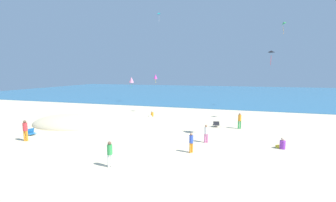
{
  "coord_description": "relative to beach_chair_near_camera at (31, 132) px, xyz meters",
  "views": [
    {
      "loc": [
        6.05,
        -13.78,
        5.37
      ],
      "look_at": [
        0.0,
        6.19,
        2.81
      ],
      "focal_mm": 24.83,
      "sensor_mm": 36.0,
      "label": 1
    }
  ],
  "objects": [
    {
      "name": "person_2",
      "position": [
        10.13,
        -4.08,
        0.61
      ],
      "size": [
        0.41,
        0.41,
        1.51
      ],
      "rotation": [
        0.0,
        0.0,
        5.27
      ],
      "color": "white",
      "rests_on": "ground_plane"
    },
    {
      "name": "beach_chair_mid_beach",
      "position": [
        15.02,
        7.7,
        0.02
      ],
      "size": [
        0.7,
        0.69,
        0.58
      ],
      "rotation": [
        0.0,
        0.0,
        1.79
      ],
      "color": "black",
      "rests_on": "ground_plane"
    },
    {
      "name": "person_1",
      "position": [
        14.1,
        -0.37,
        0.53
      ],
      "size": [
        0.38,
        0.38,
        1.37
      ],
      "rotation": [
        0.0,
        0.0,
        5.55
      ],
      "color": "orange",
      "rests_on": "ground_plane"
    },
    {
      "name": "person_6",
      "position": [
        17.23,
        7.61,
        0.63
      ],
      "size": [
        0.38,
        0.38,
        1.54
      ],
      "rotation": [
        0.0,
        0.0,
        1.83
      ],
      "color": "green",
      "rests_on": "ground_plane"
    },
    {
      "name": "dune_mound",
      "position": [
        0.22,
        4.49,
        -0.26
      ],
      "size": [
        8.04,
        5.63,
        1.95
      ],
      "primitive_type": "ellipsoid",
      "color": "beige",
      "rests_on": "ground_plane"
    },
    {
      "name": "kite_teal",
      "position": [
        3.16,
        24.76,
        15.46
      ],
      "size": [
        0.84,
        0.8,
        1.57
      ],
      "rotation": [
        0.0,
        0.0,
        5.66
      ],
      "color": "#1EADAD"
    },
    {
      "name": "kite_black",
      "position": [
        20.26,
        12.15,
        7.35
      ],
      "size": [
        0.69,
        0.59,
        1.59
      ],
      "rotation": [
        0.0,
        0.0,
        0.29
      ],
      "color": "black"
    },
    {
      "name": "ocean_water",
      "position": [
        10.94,
        48.98,
        -0.23
      ],
      "size": [
        120.0,
        60.0,
        0.05
      ],
      "primitive_type": "cube",
      "color": "teal",
      "rests_on": "ground_plane"
    },
    {
      "name": "person_5",
      "position": [
        1.07,
        -1.49,
        0.7
      ],
      "size": [
        0.4,
        0.4,
        1.67
      ],
      "rotation": [
        0.0,
        0.0,
        1.81
      ],
      "color": "orange",
      "rests_on": "ground_plane"
    },
    {
      "name": "kite_green",
      "position": [
        22.8,
        21.87,
        12.08
      ],
      "size": [
        0.53,
        0.67,
        1.81
      ],
      "rotation": [
        0.0,
        0.0,
        1.57
      ],
      "color": "green"
    },
    {
      "name": "person_4",
      "position": [
        6.92,
        11.11,
        -0.01
      ],
      "size": [
        0.61,
        0.56,
        0.69
      ],
      "rotation": [
        0.0,
        0.0,
        3.8
      ],
      "color": "orange",
      "rests_on": "ground_plane"
    },
    {
      "name": "kite_magenta",
      "position": [
        6.53,
        13.57,
        4.58
      ],
      "size": [
        0.69,
        0.68,
        1.16
      ],
      "rotation": [
        0.0,
        0.0,
        1.03
      ],
      "color": "#DB3DA8"
    },
    {
      "name": "kite_pink",
      "position": [
        -1.51,
        22.97,
        3.87
      ],
      "size": [
        1.28,
        1.38,
        2.2
      ],
      "rotation": [
        0.0,
        0.0,
        0.5
      ],
      "color": "pink"
    },
    {
      "name": "ground_plane",
      "position": [
        10.94,
        8.48,
        -0.26
      ],
      "size": [
        120.0,
        120.0,
        0.0
      ],
      "primitive_type": "plane",
      "color": "beige"
    },
    {
      "name": "beach_chair_near_camera",
      "position": [
        0.0,
        0.0,
        0.0
      ],
      "size": [
        0.71,
        0.71,
        0.58
      ],
      "rotation": [
        0.0,
        0.0,
        5.98
      ],
      "color": "#2370B2",
      "rests_on": "ground_plane"
    },
    {
      "name": "person_0",
      "position": [
        14.75,
        2.2,
        0.55
      ],
      "size": [
        0.33,
        0.33,
        1.41
      ],
      "rotation": [
        0.0,
        0.0,
        4.93
      ],
      "color": "#D8599E",
      "rests_on": "ground_plane"
    },
    {
      "name": "person_3",
      "position": [
        20.11,
        2.32,
        0.04
      ],
      "size": [
        0.7,
        0.7,
        0.82
      ],
      "rotation": [
        0.0,
        0.0,
        2.35
      ],
      "color": "purple",
      "rests_on": "ground_plane"
    }
  ]
}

